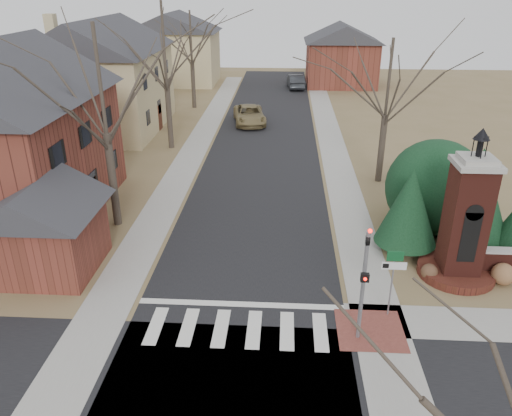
# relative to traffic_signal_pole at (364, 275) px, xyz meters

# --- Properties ---
(ground) EXTENTS (120.00, 120.00, 0.00)m
(ground) POSITION_rel_traffic_signal_pole_xyz_m (-4.30, -0.57, -2.59)
(ground) COLOR brown
(ground) RESTS_ON ground
(main_street) EXTENTS (8.00, 70.00, 0.01)m
(main_street) POSITION_rel_traffic_signal_pole_xyz_m (-4.30, 21.43, -2.58)
(main_street) COLOR black
(main_street) RESTS_ON ground
(cross_street) EXTENTS (120.00, 8.00, 0.01)m
(cross_street) POSITION_rel_traffic_signal_pole_xyz_m (-4.30, -3.57, -2.58)
(cross_street) COLOR black
(cross_street) RESTS_ON ground
(crosswalk_zone) EXTENTS (8.00, 2.20, 0.02)m
(crosswalk_zone) POSITION_rel_traffic_signal_pole_xyz_m (-4.30, 0.23, -2.58)
(crosswalk_zone) COLOR silver
(crosswalk_zone) RESTS_ON ground
(stop_bar) EXTENTS (8.00, 0.35, 0.02)m
(stop_bar) POSITION_rel_traffic_signal_pole_xyz_m (-4.30, 1.73, -2.58)
(stop_bar) COLOR silver
(stop_bar) RESTS_ON ground
(sidewalk_right_main) EXTENTS (2.00, 60.00, 0.02)m
(sidewalk_right_main) POSITION_rel_traffic_signal_pole_xyz_m (0.90, 21.43, -2.58)
(sidewalk_right_main) COLOR gray
(sidewalk_right_main) RESTS_ON ground
(sidewalk_left) EXTENTS (2.00, 60.00, 0.02)m
(sidewalk_left) POSITION_rel_traffic_signal_pole_xyz_m (-9.50, 21.43, -2.58)
(sidewalk_left) COLOR gray
(sidewalk_left) RESTS_ON ground
(curb_apron) EXTENTS (2.40, 2.40, 0.02)m
(curb_apron) POSITION_rel_traffic_signal_pole_xyz_m (0.50, 0.43, -2.57)
(curb_apron) COLOR brown
(curb_apron) RESTS_ON ground
(traffic_signal_pole) EXTENTS (0.28, 0.41, 4.50)m
(traffic_signal_pole) POSITION_rel_traffic_signal_pole_xyz_m (0.00, 0.00, 0.00)
(traffic_signal_pole) COLOR slate
(traffic_signal_pole) RESTS_ON ground
(sign_post) EXTENTS (0.90, 0.07, 2.75)m
(sign_post) POSITION_rel_traffic_signal_pole_xyz_m (1.29, 1.41, -0.64)
(sign_post) COLOR slate
(sign_post) RESTS_ON ground
(brick_gate_monument) EXTENTS (3.20, 3.20, 6.47)m
(brick_gate_monument) POSITION_rel_traffic_signal_pole_xyz_m (4.70, 4.42, -0.42)
(brick_gate_monument) COLOR #511F18
(brick_gate_monument) RESTS_ON ground
(house_stucco_left) EXTENTS (9.80, 12.80, 9.28)m
(house_stucco_left) POSITION_rel_traffic_signal_pole_xyz_m (-17.80, 26.42, 2.01)
(house_stucco_left) COLOR tan
(house_stucco_left) RESTS_ON ground
(garage_left) EXTENTS (4.80, 4.80, 4.29)m
(garage_left) POSITION_rel_traffic_signal_pole_xyz_m (-12.82, 3.92, -0.35)
(garage_left) COLOR brown
(garage_left) RESTS_ON ground
(house_distant_left) EXTENTS (10.80, 8.80, 8.53)m
(house_distant_left) POSITION_rel_traffic_signal_pole_xyz_m (-16.31, 47.42, 1.66)
(house_distant_left) COLOR tan
(house_distant_left) RESTS_ON ground
(house_distant_right) EXTENTS (8.80, 8.80, 7.30)m
(house_distant_right) POSITION_rel_traffic_signal_pole_xyz_m (3.69, 47.42, 1.06)
(house_distant_right) COLOR brown
(house_distant_right) RESTS_ON ground
(evergreen_near) EXTENTS (2.80, 2.80, 4.10)m
(evergreen_near) POSITION_rel_traffic_signal_pole_xyz_m (2.90, 6.43, -0.29)
(evergreen_near) COLOR #473D33
(evergreen_near) RESTS_ON ground
(evergreen_mid) EXTENTS (3.40, 3.40, 4.70)m
(evergreen_mid) POSITION_rel_traffic_signal_pole_xyz_m (6.20, 7.63, 0.01)
(evergreen_mid) COLOR #473D33
(evergreen_mid) RESTS_ON ground
(evergreen_mass) EXTENTS (4.80, 4.80, 4.80)m
(evergreen_mass) POSITION_rel_traffic_signal_pole_xyz_m (4.70, 8.93, -0.19)
(evergreen_mass) COLOR black
(evergreen_mass) RESTS_ON ground
(bare_tree_0) EXTENTS (8.05, 8.05, 11.15)m
(bare_tree_0) POSITION_rel_traffic_signal_pole_xyz_m (-11.30, 8.43, 5.11)
(bare_tree_0) COLOR #473D33
(bare_tree_0) RESTS_ON ground
(bare_tree_1) EXTENTS (8.40, 8.40, 11.64)m
(bare_tree_1) POSITION_rel_traffic_signal_pole_xyz_m (-11.30, 21.43, 5.44)
(bare_tree_1) COLOR #473D33
(bare_tree_1) RESTS_ON ground
(bare_tree_2) EXTENTS (7.35, 7.35, 10.19)m
(bare_tree_2) POSITION_rel_traffic_signal_pole_xyz_m (-11.80, 34.43, 4.44)
(bare_tree_2) COLOR #473D33
(bare_tree_2) RESTS_ON ground
(bare_tree_3) EXTENTS (7.00, 7.00, 9.70)m
(bare_tree_3) POSITION_rel_traffic_signal_pole_xyz_m (3.20, 15.43, 4.10)
(bare_tree_3) COLOR #473D33
(bare_tree_3) RESTS_ON ground
(pickup_truck) EXTENTS (3.40, 5.87, 1.54)m
(pickup_truck) POSITION_rel_traffic_signal_pole_xyz_m (-5.90, 28.65, -1.82)
(pickup_truck) COLOR olive
(pickup_truck) RESTS_ON ground
(distant_car) EXTENTS (2.16, 5.04, 1.62)m
(distant_car) POSITION_rel_traffic_signal_pole_xyz_m (-1.67, 44.72, -1.78)
(distant_car) COLOR #2D3034
(distant_car) RESTS_ON ground
(dry_shrub_left) EXTENTS (0.70, 0.70, 0.70)m
(dry_shrub_left) POSITION_rel_traffic_signal_pole_xyz_m (3.47, 4.03, -2.24)
(dry_shrub_left) COLOR brown
(dry_shrub_left) RESTS_ON ground
(dry_shrub_right) EXTENTS (0.94, 0.94, 0.94)m
(dry_shrub_right) POSITION_rel_traffic_signal_pole_xyz_m (6.40, 3.83, -2.12)
(dry_shrub_right) COLOR brown
(dry_shrub_right) RESTS_ON ground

